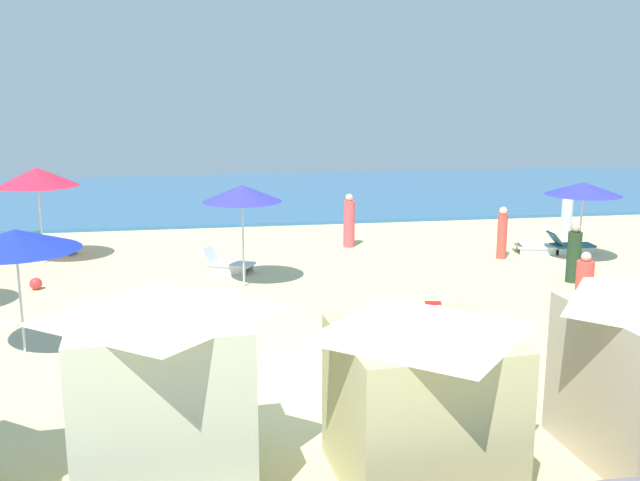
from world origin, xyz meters
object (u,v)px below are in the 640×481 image
object	(u,v)px
umbrella_0	(242,193)
beachgoer_3	(583,294)
umbrella_2	(37,177)
lounge_chair_5_1	(569,245)
lounge_chair_2_0	(53,246)
cabana_1	(162,384)
cooler_box_2	(433,311)
cabana_2	(421,391)
beachgoer_2	(349,222)
lounge_chair_0_0	(227,263)
umbrella_5	(583,189)
beachgoer_5	(502,234)
umbrella_4	(15,240)
beachgoer_4	(567,219)
beachgoer_0	(574,255)
beach_ball_1	(36,284)
lounge_chair_5_0	(533,246)

from	to	relation	value
umbrella_0	beachgoer_3	size ratio (longest dim) A/B	1.55
umbrella_2	lounge_chair_5_1	xyz separation A→B (m)	(15.80, -1.40, -2.27)
lounge_chair_2_0	cabana_1	bearing A→B (deg)	-136.18
lounge_chair_5_1	cooler_box_2	distance (m)	8.24
cabana_2	lounge_chair_5_1	size ratio (longest dim) A/B	1.75
lounge_chair_5_1	beachgoer_2	size ratio (longest dim) A/B	0.83
lounge_chair_0_0	umbrella_0	bearing A→B (deg)	-140.16
lounge_chair_0_0	umbrella_5	world-z (taller)	umbrella_5
lounge_chair_2_0	beachgoer_5	xyz separation A→B (m)	(13.44, -2.95, 0.53)
cabana_2	umbrella_4	distance (m)	8.52
umbrella_2	cooler_box_2	world-z (taller)	umbrella_2
beachgoer_4	cooler_box_2	bearing A→B (deg)	153.37
umbrella_4	lounge_chair_2_0	bearing A→B (deg)	96.90
umbrella_0	lounge_chair_0_0	size ratio (longest dim) A/B	1.74
umbrella_4	beachgoer_5	xyz separation A→B (m)	(12.37, 5.91, -1.49)
lounge_chair_0_0	beachgoer_0	world-z (taller)	beachgoer_0
cabana_2	umbrella_2	size ratio (longest dim) A/B	0.89
beachgoer_3	beachgoer_0	bearing A→B (deg)	-9.69
lounge_chair_0_0	beachgoer_2	bearing A→B (deg)	-30.75
cabana_2	lounge_chair_2_0	bearing A→B (deg)	112.42
umbrella_2	beachgoer_3	size ratio (longest dim) A/B	1.65
beachgoer_3	umbrella_5	bearing A→B (deg)	-12.09
beachgoer_3	cabana_2	bearing A→B (deg)	151.02
umbrella_0	beach_ball_1	xyz separation A→B (m)	(-5.26, 0.58, -2.28)
cabana_1	cabana_2	bearing A→B (deg)	-10.00
umbrella_2	cooler_box_2	size ratio (longest dim) A/B	6.09
umbrella_4	umbrella_5	xyz separation A→B (m)	(14.42, 5.09, -0.07)
beach_ball_1	beachgoer_0	bearing A→B (deg)	-6.47
beachgoer_2	beach_ball_1	size ratio (longest dim) A/B	5.55
lounge_chair_5_0	cooler_box_2	world-z (taller)	lounge_chair_5_0
umbrella_5	beachgoer_5	bearing A→B (deg)	158.13
lounge_chair_0_0	lounge_chair_5_1	size ratio (longest dim) A/B	1.06
cabana_1	cooler_box_2	distance (m)	8.41
cabana_1	lounge_chair_5_0	size ratio (longest dim) A/B	1.91
beachgoer_2	beachgoer_4	xyz separation A→B (m)	(7.25, -0.46, -0.04)
lounge_chair_0_0	lounge_chair_5_1	distance (m)	10.57
cabana_2	beachgoer_0	size ratio (longest dim) A/B	1.57
cabana_2	lounge_chair_0_0	xyz separation A→B (m)	(-2.05, 11.42, -0.99)
lounge_chair_0_0	lounge_chair_5_0	xyz separation A→B (m)	(9.46, 0.74, -0.02)
umbrella_4	beachgoer_5	distance (m)	13.79
cabana_2	umbrella_0	distance (m)	10.03
umbrella_5	beachgoer_2	bearing A→B (deg)	153.16
beachgoer_0	lounge_chair_5_0	bearing A→B (deg)	-76.30
lounge_chair_0_0	lounge_chair_2_0	size ratio (longest dim) A/B	0.96
cabana_1	beach_ball_1	world-z (taller)	cabana_1
cabana_1	umbrella_4	bearing A→B (deg)	114.25
umbrella_5	cooler_box_2	xyz separation A→B (m)	(-5.88, -4.37, -2.02)
umbrella_2	beachgoer_3	world-z (taller)	umbrella_2
lounge_chair_0_0	beachgoer_3	xyz separation A→B (m)	(7.23, -6.24, 0.55)
beachgoer_2	beachgoer_3	world-z (taller)	beachgoer_2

